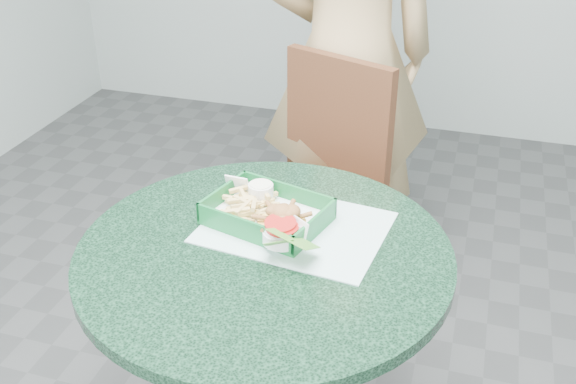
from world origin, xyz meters
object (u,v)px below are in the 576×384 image
(food_basket, at_px, (267,223))
(sauce_ramekin, at_px, (254,198))
(dining_chair, at_px, (329,180))
(cafe_table, at_px, (266,314))
(crab_sandwich, at_px, (288,222))
(diner_person, at_px, (350,19))

(food_basket, distance_m, sauce_ramekin, 0.08)
(dining_chair, distance_m, food_basket, 0.71)
(cafe_table, relative_size, sauce_ramekin, 13.75)
(dining_chair, bearing_deg, crab_sandwich, -62.91)
(diner_person, relative_size, crab_sandwich, 17.98)
(diner_person, xyz_separation_m, food_basket, (0.02, -0.96, -0.23))
(dining_chair, relative_size, diner_person, 0.47)
(food_basket, bearing_deg, dining_chair, 90.45)
(cafe_table, distance_m, crab_sandwich, 0.23)
(food_basket, height_order, crab_sandwich, crab_sandwich)
(dining_chair, bearing_deg, food_basket, -67.87)
(food_basket, bearing_deg, crab_sandwich, -26.27)
(diner_person, bearing_deg, food_basket, 69.58)
(diner_person, xyz_separation_m, sauce_ramekin, (-0.03, -0.92, -0.20))
(dining_chair, distance_m, diner_person, 0.55)
(dining_chair, relative_size, food_basket, 3.49)
(diner_person, height_order, sauce_ramekin, diner_person)
(diner_person, bearing_deg, sauce_ramekin, 66.58)
(dining_chair, height_order, crab_sandwich, dining_chair)
(dining_chair, xyz_separation_m, crab_sandwich, (0.07, -0.70, 0.27))
(food_basket, relative_size, sauce_ramekin, 4.35)
(food_basket, xyz_separation_m, sauce_ramekin, (-0.05, 0.05, 0.03))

